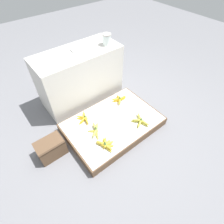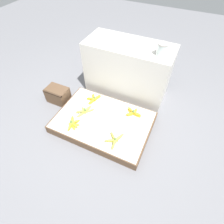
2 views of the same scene
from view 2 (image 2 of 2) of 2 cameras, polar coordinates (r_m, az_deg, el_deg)
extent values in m
plane|color=slate|center=(2.45, -2.79, -4.31)|extent=(10.00, 10.00, 0.00)
cube|color=brown|center=(2.40, -2.84, -3.40)|extent=(1.27, 0.86, 0.13)
cube|color=silver|center=(2.35, -2.90, -2.43)|extent=(1.23, 0.84, 0.00)
cube|color=beige|center=(2.69, 5.10, 13.49)|extent=(1.22, 0.54, 0.82)
cube|color=brown|center=(2.81, -17.23, 5.37)|extent=(0.32, 0.22, 0.24)
cube|color=#402E20|center=(2.69, -18.98, 5.66)|extent=(0.32, 0.02, 0.02)
ellipsoid|color=gold|center=(2.31, -13.39, -4.65)|extent=(0.04, 0.15, 0.03)
ellipsoid|color=gold|center=(2.31, -12.67, -4.46)|extent=(0.14, 0.11, 0.03)
ellipsoid|color=gold|center=(2.32, -12.23, -4.00)|extent=(0.15, 0.08, 0.03)
ellipsoid|color=gold|center=(2.34, -11.99, -3.42)|extent=(0.10, 0.15, 0.03)
ellipsoid|color=gold|center=(2.36, -12.79, -2.95)|extent=(0.10, 0.15, 0.03)
ellipsoid|color=gold|center=(2.29, -13.41, -4.18)|extent=(0.06, 0.15, 0.03)
ellipsoid|color=gold|center=(2.28, -12.42, -3.97)|extent=(0.15, 0.07, 0.03)
ellipsoid|color=gold|center=(2.31, -12.34, -3.21)|extent=(0.12, 0.14, 0.03)
ellipsoid|color=gold|center=(2.33, -12.94, -2.60)|extent=(0.10, 0.15, 0.03)
cone|color=#5B7F3D|center=(2.27, -13.24, -2.82)|extent=(0.04, 0.04, 0.05)
ellipsoid|color=gold|center=(2.15, 1.89, -8.84)|extent=(0.09, 0.16, 0.03)
ellipsoid|color=gold|center=(2.16, 0.42, -8.39)|extent=(0.14, 0.13, 0.03)
ellipsoid|color=gold|center=(2.13, -0.06, -9.48)|extent=(0.16, 0.09, 0.03)
ellipsoid|color=gold|center=(2.11, 0.65, -10.35)|extent=(0.05, 0.17, 0.03)
ellipsoid|color=gold|center=(2.13, 2.25, -8.25)|extent=(0.10, 0.16, 0.03)
ellipsoid|color=gold|center=(2.13, 0.53, -8.20)|extent=(0.14, 0.13, 0.03)
ellipsoid|color=gold|center=(2.10, -0.23, -9.21)|extent=(0.16, 0.11, 0.03)
ellipsoid|color=gold|center=(2.08, 0.65, -10.28)|extent=(0.06, 0.17, 0.03)
cone|color=#5B7F3D|center=(2.08, 0.99, -8.59)|extent=(0.03, 0.03, 0.04)
ellipsoid|color=gold|center=(2.44, -7.35, 0.43)|extent=(0.12, 0.13, 0.03)
ellipsoid|color=gold|center=(2.46, -9.11, 0.55)|extent=(0.13, 0.11, 0.03)
ellipsoid|color=gold|center=(2.41, -10.02, -0.77)|extent=(0.09, 0.14, 0.03)
ellipsoid|color=gold|center=(2.43, -8.02, 1.08)|extent=(0.07, 0.15, 0.03)
ellipsoid|color=gold|center=(2.41, -10.13, 0.22)|extent=(0.13, 0.11, 0.03)
cone|color=#5B7F3D|center=(2.38, -8.96, 1.05)|extent=(0.04, 0.04, 0.05)
ellipsoid|color=gold|center=(2.60, -4.93, 4.44)|extent=(0.08, 0.15, 0.03)
ellipsoid|color=gold|center=(2.61, -6.00, 4.56)|extent=(0.13, 0.12, 0.03)
ellipsoid|color=gold|center=(2.59, -6.76, 4.08)|extent=(0.16, 0.07, 0.03)
ellipsoid|color=gold|center=(2.56, -6.23, 3.49)|extent=(0.06, 0.16, 0.03)
ellipsoid|color=gold|center=(2.58, -4.99, 4.86)|extent=(0.08, 0.15, 0.03)
ellipsoid|color=gold|center=(2.60, -5.94, 5.05)|extent=(0.12, 0.14, 0.03)
ellipsoid|color=gold|center=(2.57, -6.62, 4.44)|extent=(0.16, 0.07, 0.03)
ellipsoid|color=gold|center=(2.54, -6.54, 3.73)|extent=(0.06, 0.16, 0.03)
cone|color=#5B7F3D|center=(2.54, -5.81, 4.92)|extent=(0.03, 0.03, 0.04)
ellipsoid|color=gold|center=(2.39, 8.23, -1.14)|extent=(0.11, 0.04, 0.03)
ellipsoid|color=gold|center=(2.43, 7.48, 0.03)|extent=(0.05, 0.12, 0.03)
ellipsoid|color=gold|center=(2.42, 6.10, 0.10)|extent=(0.11, 0.08, 0.03)
ellipsoid|color=gold|center=(2.39, 6.13, -0.84)|extent=(0.10, 0.10, 0.03)
ellipsoid|color=gold|center=(2.37, 8.31, -0.64)|extent=(0.11, 0.04, 0.03)
ellipsoid|color=gold|center=(2.40, 7.45, 0.39)|extent=(0.06, 0.12, 0.03)
ellipsoid|color=gold|center=(2.41, 6.06, 0.81)|extent=(0.11, 0.08, 0.03)
ellipsoid|color=gold|center=(2.36, 5.76, -0.51)|extent=(0.10, 0.10, 0.03)
cone|color=#5B7F3D|center=(2.35, 7.07, 0.53)|extent=(0.04, 0.04, 0.05)
cylinder|color=silver|center=(2.27, 15.95, 18.89)|extent=(0.12, 0.12, 0.14)
cylinder|color=#B7B2A8|center=(2.23, 16.39, 20.58)|extent=(0.12, 0.12, 0.02)
cube|color=white|center=(2.44, 8.11, 20.80)|extent=(0.30, 0.21, 0.02)
camera|label=1|loc=(1.69, -71.28, 20.92)|focal=28.00mm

